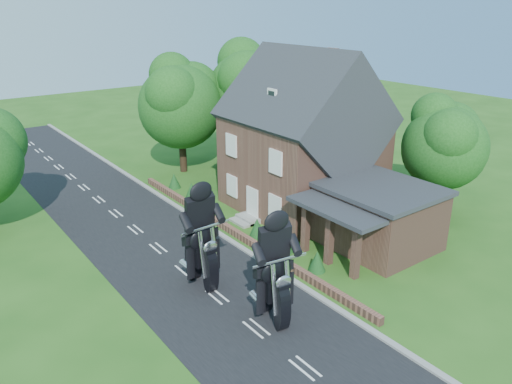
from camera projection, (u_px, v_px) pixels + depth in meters
ground at (217, 297)px, 22.89m from camera, size 120.00×120.00×0.00m
road at (217, 296)px, 22.89m from camera, size 7.00×80.00×0.02m
kerb at (279, 271)px, 24.92m from camera, size 0.30×80.00×0.12m
garden_wall at (233, 231)px, 28.97m from camera, size 0.30×22.00×0.40m
house at (303, 142)px, 31.71m from camera, size 9.54×8.64×10.24m
annex at (377, 215)px, 27.19m from camera, size 7.05×5.94×3.44m
tree_annex_side at (447, 139)px, 30.89m from camera, size 5.64×5.20×7.48m
tree_house_right at (342, 110)px, 36.82m from camera, size 6.51×6.00×8.40m
tree_behind_house at (255, 86)px, 40.69m from camera, size 7.81×7.20×10.08m
tree_behind_left at (184, 99)px, 38.23m from camera, size 6.94×6.40×9.16m
shrub_a at (317, 261)px, 24.92m from camera, size 0.90×0.90×1.10m
shrub_b at (285, 243)px, 26.79m from camera, size 0.90×0.90×1.10m
shrub_c at (257, 227)px, 28.66m from camera, size 0.90×0.90×1.10m
shrub_d at (211, 201)px, 32.40m from camera, size 0.90×0.90×1.10m
shrub_e at (192, 190)px, 34.27m from camera, size 0.90×0.90×1.10m
shrub_f at (174, 181)px, 36.14m from camera, size 0.90×0.90×1.10m
motorcycle_lead at (273, 305)px, 20.88m from camera, size 0.66×1.70×1.54m
motorcycle_follow at (202, 271)px, 23.53m from camera, size 0.48×1.72×1.59m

